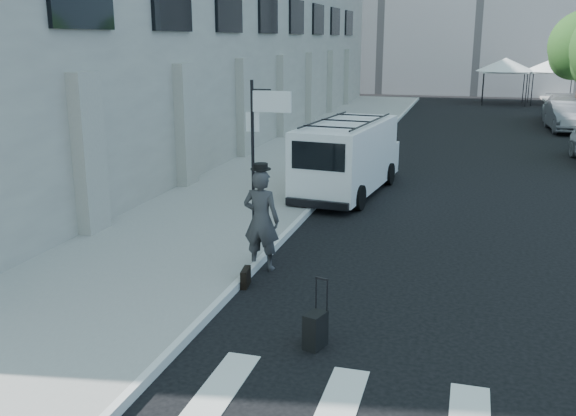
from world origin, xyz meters
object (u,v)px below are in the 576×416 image
Objects in this scene: parked_car_c at (562,109)px; cargo_van at (348,156)px; businessman at (261,220)px; parked_car_b at (566,116)px; suitcase at (315,330)px; briefcase at (246,277)px.

cargo_van is at bearing -109.04° from parked_car_c.
parked_car_b is at bearing -106.62° from businessman.
parked_car_c is at bearing -104.39° from businessman.
businessman is at bearing -86.98° from cargo_van.
cargo_van is at bearing 115.14° from suitcase.
suitcase is (1.84, -2.04, 0.11)m from briefcase.
parked_car_c is (8.70, 28.10, 0.55)m from briefcase.
suitcase is 10.13m from cargo_van.
briefcase is at bearing 93.39° from businessman.
briefcase is 0.09× the size of parked_car_c.
suitcase is (1.84, -3.01, -0.74)m from businessman.
cargo_van is 1.29× the size of parked_car_b.
cargo_van reaches higher than briefcase.
parked_car_b reaches higher than briefcase.
suitcase reaches higher than briefcase.
briefcase is 0.42× the size of suitcase.
suitcase is at bearing -99.52° from parked_car_c.
parked_car_c is at bearing 94.26° from suitcase.
cargo_van is (0.42, 7.96, 0.94)m from briefcase.
parked_car_c is (8.70, 27.13, -0.30)m from businessman.
briefcase is at bearing -112.27° from parked_car_b.
parked_car_b is 4.05m from parked_car_c.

